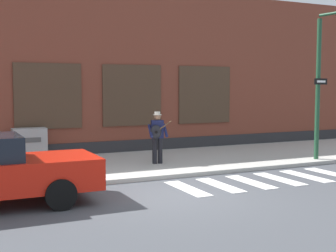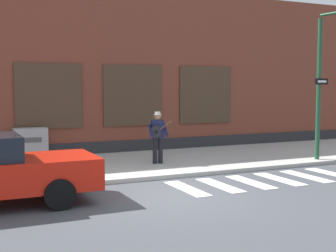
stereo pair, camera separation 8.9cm
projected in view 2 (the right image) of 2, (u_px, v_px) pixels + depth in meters
ground_plane at (169, 195)px, 11.07m from camera, size 160.00×160.00×0.00m
sidewalk at (114, 166)px, 14.79m from camera, size 28.00×4.86×0.12m
building_backdrop at (79, 73)px, 18.53m from camera, size 28.00×4.06×6.22m
crosswalk at (265, 181)px, 12.70m from camera, size 5.20×1.90×0.01m
busker at (158, 134)px, 14.72m from camera, size 0.72×0.63×1.64m
utility_box at (30, 144)px, 15.58m from camera, size 1.10×0.58×1.06m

